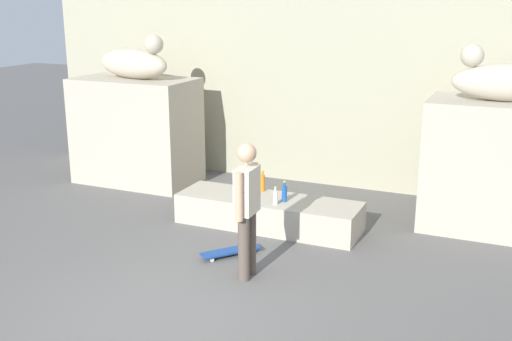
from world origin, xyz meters
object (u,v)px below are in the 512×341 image
statue_reclining_left (134,62)px  skateboard (231,251)px  statue_reclining_right (509,81)px  bottle_blue (284,193)px  bottle_orange (262,183)px  bottle_clear (275,197)px  skater (247,205)px

statue_reclining_left → skateboard: 4.40m
statue_reclining_left → statue_reclining_right: 6.13m
skateboard → bottle_blue: bottle_blue is taller
bottle_orange → bottle_clear: 0.66m
bottle_blue → bottle_orange: bearing=146.2°
skater → bottle_orange: 2.09m
statue_reclining_left → bottle_blue: size_ratio=5.57×
skater → skateboard: skater is taller
bottle_blue → bottle_clear: bearing=-110.0°
statue_reclining_left → skater: (3.49, -2.89, -1.26)m
skateboard → bottle_blue: (0.31, 1.15, 0.50)m
bottle_blue → bottle_clear: (-0.07, -0.18, -0.02)m
statue_reclining_right → skater: 4.12m
statue_reclining_right → bottle_clear: statue_reclining_right is taller
skateboard → bottle_blue: size_ratio=2.47×
statue_reclining_left → bottle_clear: bearing=-9.8°
skater → bottle_clear: 1.52m
statue_reclining_right → statue_reclining_left: bearing=-10.0°
statue_reclining_left → bottle_blue: bearing=-6.7°
bottle_orange → statue_reclining_left: bearing=162.0°
skater → bottle_clear: size_ratio=6.31×
skateboard → bottle_clear: size_ratio=2.83×
skateboard → statue_reclining_left: bearing=-89.5°
statue_reclining_left → bottle_clear: (3.26, -1.43, -1.63)m
statue_reclining_right → bottle_orange: 3.77m
statue_reclining_right → skateboard: (-3.11, -2.41, -2.11)m
statue_reclining_right → bottle_blue: (-2.80, -1.25, -1.61)m
statue_reclining_right → bottle_orange: bearing=5.8°
bottle_orange → skater: bearing=-71.9°
statue_reclining_left → statue_reclining_right: (6.13, 0.00, 0.00)m
statue_reclining_left → bottle_orange: size_ratio=5.18×
skater → skateboard: size_ratio=2.23×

